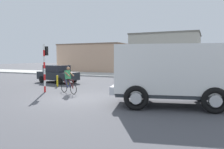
% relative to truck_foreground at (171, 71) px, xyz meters
% --- Properties ---
extents(ground_plane, '(120.00, 120.00, 0.00)m').
position_rel_truck_foreground_xyz_m(ground_plane, '(-5.06, -0.20, -1.67)').
color(ground_plane, '#4C4C51').
extents(sidewalk_far, '(80.00, 5.00, 0.16)m').
position_rel_truck_foreground_xyz_m(sidewalk_far, '(-5.06, 14.60, -1.59)').
color(sidewalk_far, '#ADADA8').
rests_on(sidewalk_far, ground).
extents(truck_foreground, '(5.85, 3.77, 2.90)m').
position_rel_truck_foreground_xyz_m(truck_foreground, '(0.00, 0.00, 0.00)').
color(truck_foreground, white).
rests_on(truck_foreground, ground).
extents(cyclist, '(1.64, 0.72, 1.72)m').
position_rel_truck_foreground_xyz_m(cyclist, '(-6.59, 0.88, -0.80)').
color(cyclist, black).
rests_on(cyclist, ground).
extents(traffic_light_pole, '(0.24, 0.43, 3.20)m').
position_rel_truck_foreground_xyz_m(traffic_light_pole, '(-8.31, 0.70, 0.40)').
color(traffic_light_pole, red).
rests_on(traffic_light_pole, ground).
extents(car_red_near, '(4.26, 2.47, 1.60)m').
position_rel_truck_foreground_xyz_m(car_red_near, '(-11.03, 5.37, -0.85)').
color(car_red_near, '#1E2328').
rests_on(car_red_near, ground).
extents(bollard_near, '(0.14, 0.14, 0.90)m').
position_rel_truck_foreground_xyz_m(bollard_near, '(-9.32, 3.19, -1.22)').
color(bollard_near, gold).
rests_on(bollard_near, ground).
extents(bollard_far, '(0.14, 0.14, 0.90)m').
position_rel_truck_foreground_xyz_m(bollard_far, '(-9.32, 4.59, -1.22)').
color(bollard_far, gold).
rests_on(bollard_far, ground).
extents(building_corner_left, '(10.71, 5.71, 4.45)m').
position_rel_truck_foreground_xyz_m(building_corner_left, '(-15.36, 20.03, 0.56)').
color(building_corner_left, tan).
rests_on(building_corner_left, ground).
extents(building_mid_block, '(9.40, 7.61, 5.70)m').
position_rel_truck_foreground_xyz_m(building_mid_block, '(-4.20, 21.91, 1.19)').
color(building_mid_block, '#B2AD9E').
rests_on(building_mid_block, ground).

